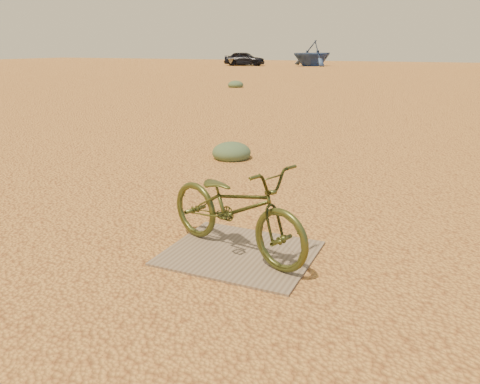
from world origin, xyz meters
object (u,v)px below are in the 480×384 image
at_px(bicycle, 235,207).
at_px(boat_near_left, 241,59).
at_px(boat_far_left, 312,53).
at_px(car, 245,59).
at_px(plywood_board, 240,253).

height_order(bicycle, boat_near_left, boat_near_left).
relative_size(bicycle, boat_far_left, 0.36).
height_order(bicycle, car, car).
distance_m(bicycle, boat_near_left, 46.08).
bearing_deg(boat_near_left, car, -48.94).
bearing_deg(boat_far_left, car, -131.48).
bearing_deg(boat_near_left, boat_far_left, 8.82).
bearing_deg(boat_far_left, bicycle, -43.16).
bearing_deg(plywood_board, boat_near_left, 114.06).
xyz_separation_m(bicycle, boat_far_left, (-11.36, 42.67, 0.76)).
distance_m(plywood_board, bicycle, 0.45).
bearing_deg(boat_near_left, bicycle, -61.62).
xyz_separation_m(plywood_board, boat_far_left, (-11.41, 42.67, 1.21)).
distance_m(bicycle, car, 44.47).
bearing_deg(car, bicycle, -164.91).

